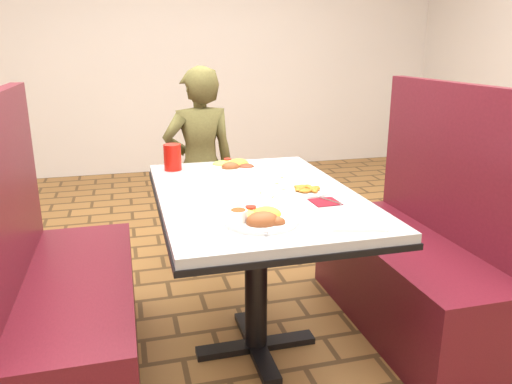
# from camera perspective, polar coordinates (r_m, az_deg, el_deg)

# --- Properties ---
(dining_table) EXTENTS (0.81, 1.21, 0.75)m
(dining_table) POSITION_cam_1_polar(r_m,az_deg,el_deg) (2.11, -0.00, -2.50)
(dining_table) COLOR #ACAEB1
(dining_table) RESTS_ON ground
(booth_bench_left) EXTENTS (0.47, 1.20, 1.17)m
(booth_bench_left) POSITION_cam_1_polar(r_m,az_deg,el_deg) (2.20, -21.07, -12.14)
(booth_bench_left) COLOR maroon
(booth_bench_left) RESTS_ON ground
(booth_bench_right) EXTENTS (0.47, 1.20, 1.17)m
(booth_bench_right) POSITION_cam_1_polar(r_m,az_deg,el_deg) (2.54, 17.84, -7.79)
(booth_bench_right) COLOR maroon
(booth_bench_right) RESTS_ON ground
(diner_person) EXTENTS (0.48, 0.34, 1.22)m
(diner_person) POSITION_cam_1_polar(r_m,az_deg,el_deg) (3.10, -6.39, 2.81)
(diner_person) COLOR brown
(diner_person) RESTS_ON ground
(near_dinner_plate) EXTENTS (0.26, 0.26, 0.08)m
(near_dinner_plate) POSITION_cam_1_polar(r_m,az_deg,el_deg) (1.72, 0.44, -2.62)
(near_dinner_plate) COLOR white
(near_dinner_plate) RESTS_ON dining_table
(far_dinner_plate) EXTENTS (0.26, 0.26, 0.07)m
(far_dinner_plate) POSITION_cam_1_polar(r_m,az_deg,el_deg) (2.47, -2.54, 3.26)
(far_dinner_plate) COLOR white
(far_dinner_plate) RESTS_ON dining_table
(plantain_plate) EXTENTS (0.17, 0.17, 0.03)m
(plantain_plate) POSITION_cam_1_polar(r_m,az_deg,el_deg) (2.08, 5.93, 0.18)
(plantain_plate) COLOR white
(plantain_plate) RESTS_ON dining_table
(maroon_napkin) EXTENTS (0.11, 0.11, 0.00)m
(maroon_napkin) POSITION_cam_1_polar(r_m,az_deg,el_deg) (1.96, 7.91, -1.13)
(maroon_napkin) COLOR maroon
(maroon_napkin) RESTS_ON dining_table
(spoon_utensil) EXTENTS (0.06, 0.12, 0.00)m
(spoon_utensil) POSITION_cam_1_polar(r_m,az_deg,el_deg) (1.97, 8.26, -0.93)
(spoon_utensil) COLOR silver
(spoon_utensil) RESTS_ON dining_table
(red_tumbler) EXTENTS (0.08, 0.08, 0.13)m
(red_tumbler) POSITION_cam_1_polar(r_m,az_deg,el_deg) (2.47, -9.52, 3.95)
(red_tumbler) COLOR red
(red_tumbler) RESTS_ON dining_table
(paper_napkin) EXTENTS (0.21, 0.18, 0.01)m
(paper_napkin) POSITION_cam_1_polar(r_m,az_deg,el_deg) (1.74, 11.48, -3.53)
(paper_napkin) COLOR white
(paper_napkin) RESTS_ON dining_table
(knife_utensil) EXTENTS (0.03, 0.15, 0.00)m
(knife_utensil) POSITION_cam_1_polar(r_m,az_deg,el_deg) (1.73, 0.32, -3.13)
(knife_utensil) COLOR silver
(knife_utensil) RESTS_ON dining_table
(fork_utensil) EXTENTS (0.06, 0.15, 0.00)m
(fork_utensil) POSITION_cam_1_polar(r_m,az_deg,el_deg) (1.67, 1.31, -3.80)
(fork_utensil) COLOR silver
(fork_utensil) RESTS_ON dining_table
(lettuce_shreds) EXTENTS (0.28, 0.32, 0.00)m
(lettuce_shreds) POSITION_cam_1_polar(r_m,az_deg,el_deg) (2.15, 0.62, 0.55)
(lettuce_shreds) COLOR #7EAD45
(lettuce_shreds) RESTS_ON dining_table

